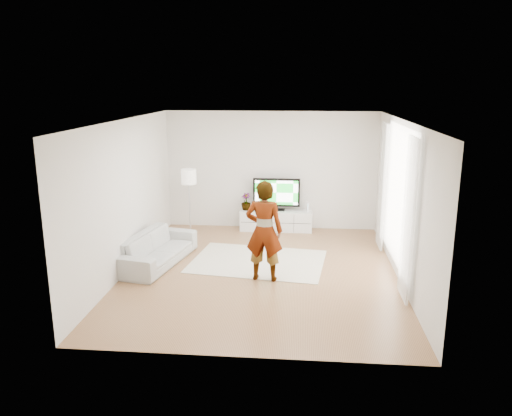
# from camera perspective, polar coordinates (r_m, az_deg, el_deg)

# --- Properties ---
(floor) EXTENTS (6.00, 6.00, 0.00)m
(floor) POSITION_cam_1_polar(r_m,az_deg,el_deg) (9.40, 0.55, -7.30)
(floor) COLOR #9C7346
(floor) RESTS_ON ground
(ceiling) EXTENTS (6.00, 6.00, 0.00)m
(ceiling) POSITION_cam_1_polar(r_m,az_deg,el_deg) (8.77, 0.60, 9.98)
(ceiling) COLOR white
(ceiling) RESTS_ON wall_back
(wall_left) EXTENTS (0.02, 6.00, 2.80)m
(wall_left) POSITION_cam_1_polar(r_m,az_deg,el_deg) (9.51, -14.62, 1.31)
(wall_left) COLOR silver
(wall_left) RESTS_ON floor
(wall_right) EXTENTS (0.02, 6.00, 2.80)m
(wall_right) POSITION_cam_1_polar(r_m,az_deg,el_deg) (9.14, 16.40, 0.67)
(wall_right) COLOR silver
(wall_right) RESTS_ON floor
(wall_back) EXTENTS (5.00, 0.02, 2.80)m
(wall_back) POSITION_cam_1_polar(r_m,az_deg,el_deg) (11.92, 1.74, 4.30)
(wall_back) COLOR silver
(wall_back) RESTS_ON floor
(wall_front) EXTENTS (5.00, 0.02, 2.80)m
(wall_front) POSITION_cam_1_polar(r_m,az_deg,el_deg) (6.11, -1.70, -5.33)
(wall_front) COLOR silver
(wall_front) RESTS_ON floor
(window) EXTENTS (0.01, 2.60, 2.50)m
(window) POSITION_cam_1_polar(r_m,az_deg,el_deg) (9.41, 15.96, 1.40)
(window) COLOR white
(window) RESTS_ON wall_right
(curtain_near) EXTENTS (0.04, 0.70, 2.60)m
(curtain_near) POSITION_cam_1_polar(r_m,az_deg,el_deg) (8.18, 17.00, -1.28)
(curtain_near) COLOR white
(curtain_near) RESTS_ON floor
(curtain_far) EXTENTS (0.04, 0.70, 2.60)m
(curtain_far) POSITION_cam_1_polar(r_m,az_deg,el_deg) (10.67, 14.26, 2.42)
(curtain_far) COLOR white
(curtain_far) RESTS_ON floor
(media_console) EXTENTS (1.70, 0.48, 0.48)m
(media_console) POSITION_cam_1_polar(r_m,az_deg,el_deg) (11.94, 2.31, -1.41)
(media_console) COLOR silver
(media_console) RESTS_ON floor
(television) EXTENTS (1.11, 0.22, 0.77)m
(television) POSITION_cam_1_polar(r_m,az_deg,el_deg) (11.80, 2.35, 1.71)
(television) COLOR black
(television) RESTS_ON media_console
(game_console) EXTENTS (0.07, 0.17, 0.22)m
(game_console) POSITION_cam_1_polar(r_m,az_deg,el_deg) (11.84, 5.94, 0.14)
(game_console) COLOR white
(game_console) RESTS_ON media_console
(potted_plant) EXTENTS (0.30, 0.30, 0.41)m
(potted_plant) POSITION_cam_1_polar(r_m,az_deg,el_deg) (11.88, -1.16, 0.74)
(potted_plant) COLOR #3F7238
(potted_plant) RESTS_ON media_console
(rug) EXTENTS (2.77, 2.15, 0.01)m
(rug) POSITION_cam_1_polar(r_m,az_deg,el_deg) (9.91, 0.22, -6.11)
(rug) COLOR beige
(rug) RESTS_ON floor
(player) EXTENTS (0.69, 0.49, 1.80)m
(player) POSITION_cam_1_polar(r_m,az_deg,el_deg) (8.74, 0.94, -2.63)
(player) COLOR #334772
(player) RESTS_ON rug
(sofa) EXTENTS (1.20, 2.20, 0.61)m
(sofa) POSITION_cam_1_polar(r_m,az_deg,el_deg) (9.91, -11.25, -4.57)
(sofa) COLOR #B4B4AF
(sofa) RESTS_ON floor
(floor_lamp) EXTENTS (0.34, 0.34, 1.53)m
(floor_lamp) POSITION_cam_1_polar(r_m,az_deg,el_deg) (11.46, -7.68, 3.24)
(floor_lamp) COLOR silver
(floor_lamp) RESTS_ON floor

